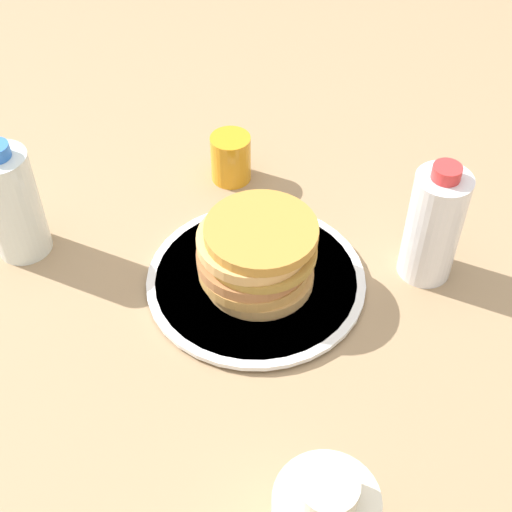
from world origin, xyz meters
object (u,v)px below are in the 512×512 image
(pancake_stack, at_px, (256,254))
(water_bottle_mid, at_px, (434,227))
(plate, at_px, (256,280))
(juice_glass, at_px, (231,158))
(water_bottle_near, at_px, (12,203))

(pancake_stack, bearing_deg, water_bottle_mid, 1.66)
(water_bottle_mid, bearing_deg, plate, -178.53)
(pancake_stack, relative_size, juice_glass, 2.06)
(plate, height_order, pancake_stack, pancake_stack)
(juice_glass, distance_m, water_bottle_mid, 0.34)
(plate, distance_m, water_bottle_near, 0.35)
(plate, distance_m, pancake_stack, 0.05)
(plate, bearing_deg, pancake_stack, -60.29)
(plate, xyz_separation_m, juice_glass, (-0.02, 0.23, 0.03))
(plate, distance_m, juice_glass, 0.23)
(water_bottle_near, xyz_separation_m, water_bottle_mid, (0.56, -0.09, 0.00))
(plate, relative_size, water_bottle_mid, 1.63)
(plate, relative_size, water_bottle_near, 1.64)
(juice_glass, height_order, water_bottle_near, water_bottle_near)
(plate, bearing_deg, water_bottle_mid, 1.47)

